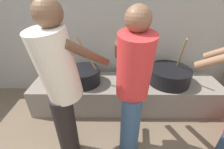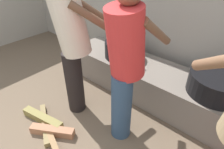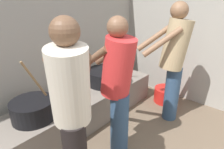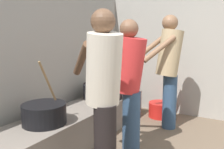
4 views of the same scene
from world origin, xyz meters
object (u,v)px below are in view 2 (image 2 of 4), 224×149
Objects in this scene: cook_in_cream_shirt at (72,40)px; cooking_pot_main at (122,49)px; cook_in_red_shirt at (125,61)px; cooking_pot_secondary at (218,84)px.

cooking_pot_main is at bearing 87.52° from cook_in_cream_shirt.
cooking_pot_main is at bearing 130.19° from cook_in_red_shirt.
cook_in_cream_shirt is (-0.03, -0.76, 0.36)m from cooking_pot_main.
cook_in_red_shirt reaches higher than cooking_pot_secondary.
cooking_pot_main reaches higher than cooking_pot_secondary.
cooking_pot_secondary is (1.20, 0.03, -0.00)m from cooking_pot_main.
cooking_pot_secondary is 1.51m from cook_in_cream_shirt.
cook_in_cream_shirt is at bearing -174.54° from cook_in_red_shirt.
cook_in_red_shirt reaches higher than cooking_pot_main.
cook_in_red_shirt is 0.97× the size of cook_in_cream_shirt.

